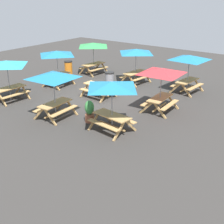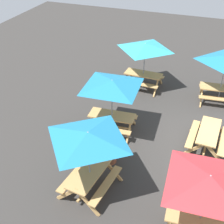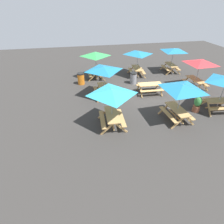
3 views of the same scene
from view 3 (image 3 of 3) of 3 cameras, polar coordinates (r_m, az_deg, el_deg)
The scene contains 12 objects.
ground_plane at distance 14.23m, azimuth 11.45°, elevation 6.51°, with size 33.40×33.40×0.00m, color #33302D.
picnic_table_1 at distance 9.21m, azimuth 0.00°, elevation 5.67°, with size 2.09×2.09×2.34m.
picnic_table_2 at distance 10.46m, azimuth 21.93°, elevation 6.70°, with size 2.82×2.82×2.34m.
picnic_table_3 at distance 16.68m, azimuth 8.48°, elevation 18.12°, with size 2.19×2.19×2.34m.
picnic_table_4 at distance 13.84m, azimuth 12.24°, elevation 8.21°, with size 1.61×1.86×0.81m.
picnic_table_5 at distance 16.03m, azimuth -5.39°, elevation 17.71°, with size 2.18×2.18×2.34m.
picnic_table_6 at distance 15.45m, azimuth 26.85°, elevation 13.80°, with size 2.82×2.82×2.34m.
picnic_table_7 at distance 12.51m, azimuth -2.70°, elevation 13.31°, with size 2.19×2.19×2.34m.
picnic_table_8 at distance 18.39m, azimuth 19.48°, elevation 18.10°, with size 2.82×2.82×2.34m.
trash_bin_orange at distance 15.32m, azimuth -10.10°, elevation 10.68°, with size 0.59×0.59×0.98m.
trash_bin_gray at distance 15.33m, azimuth 6.97°, elevation 10.96°, with size 0.59×0.59×0.98m.
potted_plant_0 at distance 12.45m, azimuth 26.08°, elevation 2.34°, with size 0.45×0.45×1.09m.
Camera 3 is at (11.69, -5.18, 6.26)m, focal length 28.00 mm.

